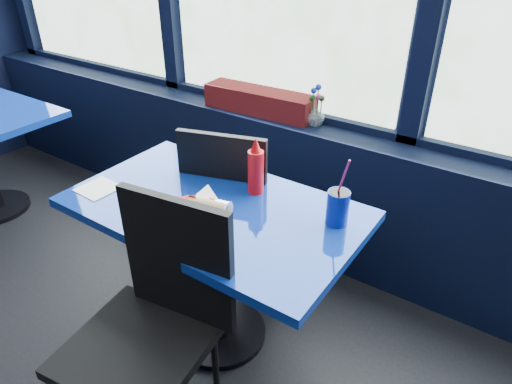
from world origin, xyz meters
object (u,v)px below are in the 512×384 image
(near_table, at_px, (215,241))
(planter_box, at_px, (259,101))
(chair_near_back, at_px, (245,206))
(ketchup_bottle, at_px, (256,169))
(food_basket, at_px, (199,211))
(chair_near_front, at_px, (154,317))
(soda_cup, at_px, (338,207))
(flower_vase, at_px, (315,113))

(near_table, relative_size, planter_box, 1.83)
(near_table, bearing_deg, chair_near_back, 103.27)
(ketchup_bottle, bearing_deg, food_basket, -102.66)
(chair_near_front, relative_size, food_basket, 3.53)
(planter_box, distance_m, soda_cup, 1.09)
(flower_vase, height_order, soda_cup, soda_cup)
(flower_vase, height_order, food_basket, flower_vase)
(ketchup_bottle, bearing_deg, planter_box, 122.87)
(chair_near_front, height_order, ketchup_bottle, ketchup_bottle)
(near_table, distance_m, chair_near_back, 0.33)
(soda_cup, bearing_deg, planter_box, 139.66)
(food_basket, relative_size, ketchup_bottle, 1.12)
(near_table, bearing_deg, soda_cup, 19.44)
(chair_near_back, distance_m, food_basket, 0.50)
(chair_near_front, distance_m, ketchup_bottle, 0.71)
(planter_box, xyz_separation_m, soda_cup, (0.83, -0.70, -0.04))
(near_table, relative_size, food_basket, 4.27)
(flower_vase, xyz_separation_m, food_basket, (0.02, -0.98, -0.08))
(chair_near_back, bearing_deg, soda_cup, 146.58)
(near_table, xyz_separation_m, planter_box, (-0.36, 0.87, 0.30))
(planter_box, distance_m, ketchup_bottle, 0.81)
(food_basket, relative_size, soda_cup, 0.98)
(flower_vase, bearing_deg, soda_cup, -56.20)
(planter_box, xyz_separation_m, flower_vase, (0.35, 0.01, 0.00))
(chair_near_back, bearing_deg, flower_vase, -114.86)
(near_table, relative_size, chair_near_back, 1.25)
(flower_vase, relative_size, food_basket, 0.78)
(food_basket, xyz_separation_m, ketchup_bottle, (0.07, 0.29, 0.08))
(near_table, distance_m, soda_cup, 0.56)
(chair_near_front, xyz_separation_m, planter_box, (-0.46, 1.33, 0.30))
(chair_near_front, bearing_deg, chair_near_back, 94.36)
(flower_vase, distance_m, food_basket, 0.98)
(soda_cup, bearing_deg, chair_near_front, -120.51)
(flower_vase, bearing_deg, near_table, -89.69)
(chair_near_back, bearing_deg, ketchup_bottle, 121.88)
(chair_near_back, height_order, food_basket, chair_near_back)
(food_basket, distance_m, ketchup_bottle, 0.31)
(chair_near_front, distance_m, soda_cup, 0.77)
(near_table, height_order, ketchup_bottle, ketchup_bottle)
(planter_box, bearing_deg, food_basket, -71.35)
(chair_near_front, relative_size, planter_box, 1.51)
(ketchup_bottle, height_order, soda_cup, soda_cup)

